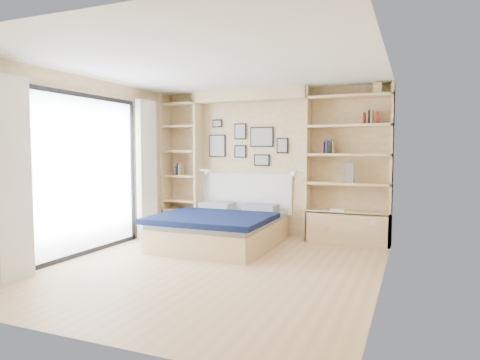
% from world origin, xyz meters
% --- Properties ---
extents(ground, '(4.50, 4.50, 0.00)m').
position_xyz_m(ground, '(0.00, 0.00, 0.00)').
color(ground, '#D8B37B').
rests_on(ground, ground).
extents(room_shell, '(4.50, 4.50, 4.50)m').
position_xyz_m(room_shell, '(-0.39, 1.52, 1.08)').
color(room_shell, '#E4C989').
rests_on(room_shell, ground).
extents(bed, '(1.69, 2.06, 1.07)m').
position_xyz_m(bed, '(-0.45, 1.22, 0.27)').
color(bed, '#D0B584').
rests_on(bed, ground).
extents(photo_gallery, '(1.48, 0.02, 0.82)m').
position_xyz_m(photo_gallery, '(-0.45, 2.22, 1.60)').
color(photo_gallery, black).
rests_on(photo_gallery, ground).
extents(reading_lamps, '(1.92, 0.12, 0.15)m').
position_xyz_m(reading_lamps, '(-0.30, 2.00, 1.10)').
color(reading_lamps, silver).
rests_on(reading_lamps, ground).
extents(shelf_decor, '(3.60, 0.23, 2.03)m').
position_xyz_m(shelf_decor, '(1.08, 2.07, 1.67)').
color(shelf_decor, '#A14722').
rests_on(shelf_decor, ground).
extents(deck, '(3.20, 4.00, 0.05)m').
position_xyz_m(deck, '(-3.60, 0.00, 0.00)').
color(deck, '#776558').
rests_on(deck, ground).
extents(deck_chair, '(0.48, 0.78, 0.77)m').
position_xyz_m(deck_chair, '(-3.71, 0.90, 0.37)').
color(deck_chair, tan).
rests_on(deck_chair, ground).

